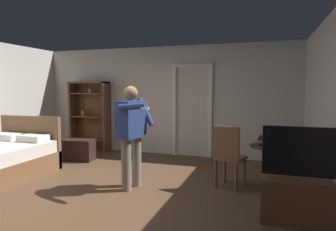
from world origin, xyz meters
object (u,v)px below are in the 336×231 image
(bottle_on_table, at_px, (283,139))
(wooden_chair, at_px, (229,154))
(laptop, at_px, (270,142))
(side_table, at_px, (272,160))
(person_blue_shirt, at_px, (132,129))
(suitcase_dark, at_px, (77,149))
(tv_flatscreen, at_px, (306,195))
(bookshelf, at_px, (90,113))
(suitcase_small, at_px, (80,150))

(bottle_on_table, relative_size, wooden_chair, 0.30)
(laptop, xyz_separation_m, bottle_on_table, (0.18, -0.04, 0.07))
(side_table, bearing_deg, person_blue_shirt, -164.45)
(person_blue_shirt, bearing_deg, suitcase_dark, 144.50)
(tv_flatscreen, height_order, bottle_on_table, tv_flatscreen)
(tv_flatscreen, xyz_separation_m, laptop, (-0.38, 1.03, 0.42))
(laptop, distance_m, bottle_on_table, 0.20)
(laptop, bearing_deg, bottle_on_table, -11.92)
(bookshelf, distance_m, laptop, 4.65)
(tv_flatscreen, xyz_separation_m, side_table, (-0.35, 1.07, 0.14))
(laptop, height_order, wooden_chair, wooden_chair)
(bookshelf, relative_size, side_table, 2.48)
(tv_flatscreen, distance_m, laptop, 1.17)
(wooden_chair, bearing_deg, side_table, 9.70)
(bookshelf, relative_size, person_blue_shirt, 1.08)
(tv_flatscreen, relative_size, bottle_on_table, 3.80)
(suitcase_small, bearing_deg, tv_flatscreen, -30.20)
(side_table, bearing_deg, tv_flatscreen, -72.12)
(tv_flatscreen, bearing_deg, suitcase_dark, 156.40)
(tv_flatscreen, bearing_deg, wooden_chair, 135.94)
(side_table, bearing_deg, laptop, -131.39)
(laptop, bearing_deg, person_blue_shirt, -165.29)
(person_blue_shirt, bearing_deg, side_table, 15.55)
(side_table, distance_m, suitcase_dark, 4.24)
(suitcase_small, bearing_deg, laptop, -18.56)
(person_blue_shirt, bearing_deg, bottle_on_table, 12.67)
(tv_flatscreen, relative_size, side_table, 1.62)
(bookshelf, relative_size, suitcase_dark, 3.00)
(person_blue_shirt, bearing_deg, bookshelf, 133.88)
(laptop, relative_size, suitcase_small, 0.63)
(tv_flatscreen, height_order, suitcase_small, tv_flatscreen)
(side_table, height_order, laptop, laptop)
(tv_flatscreen, xyz_separation_m, suitcase_small, (-4.29, 1.79, -0.11))
(bottle_on_table, xyz_separation_m, wooden_chair, (-0.79, -0.03, -0.28))
(side_table, xyz_separation_m, wooden_chair, (-0.65, -0.11, 0.07))
(bookshelf, distance_m, bottle_on_table, 4.82)
(laptop, height_order, person_blue_shirt, person_blue_shirt)
(tv_flatscreen, distance_m, bottle_on_table, 1.13)
(bookshelf, xyz_separation_m, wooden_chair, (3.67, -1.86, -0.40))
(bottle_on_table, xyz_separation_m, suitcase_dark, (-4.28, 0.97, -0.62))
(tv_flatscreen, distance_m, suitcase_dark, 4.89)
(bookshelf, bearing_deg, suitcase_dark, -77.97)
(side_table, xyz_separation_m, suitcase_small, (-3.94, 0.72, -0.24))
(side_table, height_order, wooden_chair, wooden_chair)
(person_blue_shirt, bearing_deg, laptop, 14.71)
(side_table, bearing_deg, bottle_on_table, -29.74)
(tv_flatscreen, bearing_deg, laptop, 110.42)
(wooden_chair, bearing_deg, laptop, 6.37)
(bottle_on_table, xyz_separation_m, suitcase_small, (-4.08, 0.80, -0.60))
(bookshelf, height_order, wooden_chair, bookshelf)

